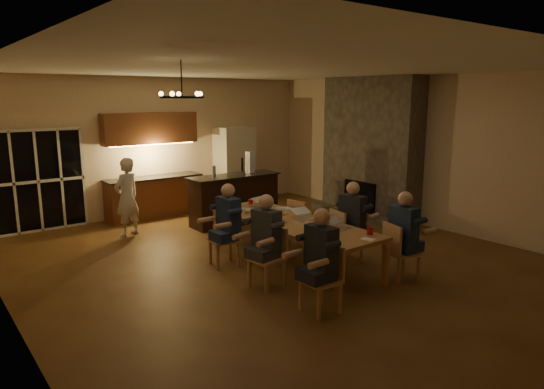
{
  "coord_description": "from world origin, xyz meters",
  "views": [
    {
      "loc": [
        -4.87,
        -6.2,
        2.76
      ],
      "look_at": [
        0.14,
        0.3,
        1.09
      ],
      "focal_mm": 32.0,
      "sensor_mm": 36.0,
      "label": 1
    }
  ],
  "objects_px": {
    "person_left_mid": "(266,241)",
    "can_silver": "(327,225)",
    "chair_right_mid": "(347,235)",
    "bar_island": "(234,199)",
    "chandelier": "(182,97)",
    "laptop_d": "(304,213)",
    "redcup_mid": "(258,216)",
    "person_right_mid": "(352,222)",
    "chair_left_mid": "(267,258)",
    "plate_left": "(311,235)",
    "laptop_a": "(321,230)",
    "redcup_far": "(251,203)",
    "mug_mid": "(278,211)",
    "dining_table": "(291,243)",
    "mug_front": "(307,225)",
    "can_cola": "(233,204)",
    "chair_left_near": "(321,280)",
    "laptop_b": "(340,221)",
    "person_left_far": "(229,225)",
    "bar_blender": "(250,162)",
    "chair_left_far": "(224,239)",
    "chair_right_near": "(402,251)",
    "person_left_near": "(321,261)",
    "laptop_e": "(246,205)",
    "chair_right_far": "(304,222)",
    "laptop_c": "(274,215)",
    "laptop_f": "(265,201)",
    "person_right_near": "(403,236)",
    "can_right": "(297,210)",
    "standing_person": "(127,197)",
    "plate_far": "(285,208)",
    "mug_back": "(243,211)",
    "refrigerator": "(235,166)",
    "plate_near": "(330,223)"
  },
  "relations": [
    {
      "from": "person_left_mid",
      "to": "can_silver",
      "type": "xyz_separation_m",
      "value": [
        0.99,
        -0.25,
        0.12
      ]
    },
    {
      "from": "chair_right_mid",
      "to": "person_left_mid",
      "type": "distance_m",
      "value": 1.77
    },
    {
      "from": "bar_island",
      "to": "chandelier",
      "type": "xyz_separation_m",
      "value": [
        -2.86,
        -3.25,
        2.21
      ]
    },
    {
      "from": "laptop_d",
      "to": "redcup_mid",
      "type": "distance_m",
      "value": 0.77
    },
    {
      "from": "chair_right_mid",
      "to": "person_right_mid",
      "type": "relative_size",
      "value": 0.64
    },
    {
      "from": "chair_left_mid",
      "to": "can_silver",
      "type": "height_order",
      "value": "chair_left_mid"
    },
    {
      "from": "chair_left_mid",
      "to": "plate_left",
      "type": "bearing_deg",
      "value": 56.23
    },
    {
      "from": "bar_island",
      "to": "laptop_a",
      "type": "bearing_deg",
      "value": -104.03
    },
    {
      "from": "redcup_far",
      "to": "mug_mid",
      "type": "bearing_deg",
      "value": -87.47
    },
    {
      "from": "dining_table",
      "to": "chandelier",
      "type": "xyz_separation_m",
      "value": [
        -2.13,
        -0.42,
        2.38
      ]
    },
    {
      "from": "mug_front",
      "to": "can_cola",
      "type": "xyz_separation_m",
      "value": [
        -0.1,
        1.94,
        0.01
      ]
    },
    {
      "from": "chair_left_near",
      "to": "mug_front",
      "type": "bearing_deg",
      "value": 148.02
    },
    {
      "from": "laptop_b",
      "to": "mug_mid",
      "type": "height_order",
      "value": "laptop_b"
    },
    {
      "from": "person_left_far",
      "to": "bar_blender",
      "type": "relative_size",
      "value": 2.9
    },
    {
      "from": "laptop_a",
      "to": "chair_left_far",
      "type": "bearing_deg",
      "value": -59.27
    },
    {
      "from": "chair_right_near",
      "to": "person_left_near",
      "type": "xyz_separation_m",
      "value": [
        -1.76,
        -0.07,
        0.24
      ]
    },
    {
      "from": "person_left_far",
      "to": "laptop_e",
      "type": "bearing_deg",
      "value": 122.76
    },
    {
      "from": "chair_right_far",
      "to": "can_cola",
      "type": "height_order",
      "value": "chair_right_far"
    },
    {
      "from": "laptop_b",
      "to": "can_silver",
      "type": "xyz_separation_m",
      "value": [
        -0.18,
        0.09,
        -0.05
      ]
    },
    {
      "from": "dining_table",
      "to": "person_left_mid",
      "type": "relative_size",
      "value": 2.37
    },
    {
      "from": "bar_blender",
      "to": "chair_right_far",
      "type": "bearing_deg",
      "value": -108.01
    },
    {
      "from": "chair_right_mid",
      "to": "laptop_b",
      "type": "height_order",
      "value": "laptop_b"
    },
    {
      "from": "laptop_c",
      "to": "can_cola",
      "type": "xyz_separation_m",
      "value": [
        0.06,
        1.32,
        -0.05
      ]
    },
    {
      "from": "mug_front",
      "to": "laptop_f",
      "type": "bearing_deg",
      "value": 77.47
    },
    {
      "from": "person_right_near",
      "to": "can_right",
      "type": "relative_size",
      "value": 11.5
    },
    {
      "from": "standing_person",
      "to": "plate_far",
      "type": "distance_m",
      "value": 3.25
    },
    {
      "from": "laptop_a",
      "to": "chair_right_far",
      "type": "bearing_deg",
      "value": -115.09
    },
    {
      "from": "chair_left_mid",
      "to": "mug_front",
      "type": "xyz_separation_m",
      "value": [
        0.83,
        0.05,
        0.36
      ]
    },
    {
      "from": "chair_right_far",
      "to": "laptop_d",
      "type": "xyz_separation_m",
      "value": [
        -0.63,
        -0.73,
        0.42
      ]
    },
    {
      "from": "person_right_near",
      "to": "person_left_far",
      "type": "xyz_separation_m",
      "value": [
        -1.73,
        2.16,
        0.0
      ]
    },
    {
      "from": "chandelier",
      "to": "laptop_e",
      "type": "bearing_deg",
      "value": 36.93
    },
    {
      "from": "person_right_near",
      "to": "laptop_b",
      "type": "height_order",
      "value": "person_right_near"
    },
    {
      "from": "chair_right_far",
      "to": "can_cola",
      "type": "distance_m",
      "value": 1.36
    },
    {
      "from": "mug_back",
      "to": "plate_far",
      "type": "bearing_deg",
      "value": -9.79
    },
    {
      "from": "laptop_e",
      "to": "mug_back",
      "type": "bearing_deg",
      "value": 46.43
    },
    {
      "from": "can_right",
      "to": "plate_left",
      "type": "bearing_deg",
      "value": -122.24
    },
    {
      "from": "chandelier",
      "to": "redcup_mid",
      "type": "height_order",
      "value": "chandelier"
    },
    {
      "from": "chair_right_near",
      "to": "mug_mid",
      "type": "distance_m",
      "value": 2.25
    },
    {
      "from": "refrigerator",
      "to": "chair_right_mid",
      "type": "xyz_separation_m",
      "value": [
        -0.93,
        -4.86,
        -0.55
      ]
    },
    {
      "from": "person_left_near",
      "to": "can_right",
      "type": "height_order",
      "value": "person_left_near"
    },
    {
      "from": "chair_right_mid",
      "to": "chandelier",
      "type": "height_order",
      "value": "chandelier"
    },
    {
      "from": "person_left_near",
      "to": "mug_front",
      "type": "bearing_deg",
      "value": 144.84
    },
    {
      "from": "laptop_f",
      "to": "mug_front",
      "type": "xyz_separation_m",
      "value": [
        -0.35,
        -1.56,
        -0.06
      ]
    },
    {
      "from": "dining_table",
      "to": "chandelier",
      "type": "height_order",
      "value": "chandelier"
    },
    {
      "from": "chair_right_far",
      "to": "laptop_f",
      "type": "height_order",
      "value": "laptop_f"
    },
    {
      "from": "refrigerator",
      "to": "bar_island",
      "type": "height_order",
      "value": "refrigerator"
    },
    {
      "from": "person_right_mid",
      "to": "bar_island",
      "type": "bearing_deg",
      "value": -8.42
    },
    {
      "from": "laptop_b",
      "to": "plate_near",
      "type": "relative_size",
      "value": 1.38
    },
    {
      "from": "chair_left_far",
      "to": "laptop_e",
      "type": "relative_size",
      "value": 2.78
    },
    {
      "from": "laptop_a",
      "to": "can_cola",
      "type": "height_order",
      "value": "laptop_a"
    }
  ]
}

